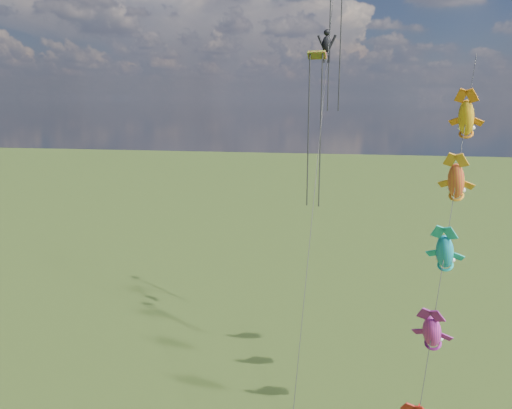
# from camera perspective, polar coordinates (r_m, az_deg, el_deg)

# --- Properties ---
(fish_windsock_rig) EXTENTS (5.02, 15.23, 20.26)m
(fish_windsock_rig) POSITION_cam_1_polar(r_m,az_deg,el_deg) (23.42, 20.75, -5.23)
(fish_windsock_rig) COLOR brown
(fish_windsock_rig) RESTS_ON ground
(parafoil_rig) EXTENTS (2.01, 17.54, 27.08)m
(parafoil_rig) POSITION_cam_1_polar(r_m,az_deg,el_deg) (29.96, 8.02, 16.83)
(parafoil_rig) COLOR brown
(parafoil_rig) RESTS_ON ground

